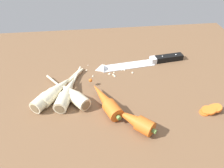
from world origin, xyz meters
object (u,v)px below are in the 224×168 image
Objects in this scene: parsnip_mid_right at (52,93)px; carrot_slice_stack at (210,110)px; chefs_knife at (139,63)px; parsnip_front at (57,90)px; whole_carrot at (106,101)px; parsnip_back at (72,94)px; whole_carrot_second at (133,120)px; parsnip_mid_left at (67,92)px.

parsnip_mid_right is 47.78cm from carrot_slice_stack.
chefs_knife is 32.57cm from parsnip_front.
parsnip_back is (-10.08, 4.40, -0.12)cm from whole_carrot.
whole_carrot reaches higher than chefs_knife.
parsnip_mid_right is at bearing 165.84° from carrot_slice_stack.
whole_carrot_second is at bearing -37.82° from parsnip_back.
carrot_slice_stack is at bearing -15.44° from parsnip_mid_left.
chefs_knife is 2.76× the size of whole_carrot_second.
whole_carrot is at bearing -23.58° from parsnip_back.
parsnip_back is at bearing -145.55° from chefs_knife.
chefs_knife is 1.86× the size of whole_carrot.
whole_carrot is 10.87cm from whole_carrot_second.
carrot_slice_stack is at bearing -14.16° from parsnip_mid_right.
whole_carrot_second is 22.87cm from parsnip_mid_left.
whole_carrot is (-14.61, -21.34, 1.45)cm from chefs_knife.
parsnip_mid_left is at bearing 164.56° from carrot_slice_stack.
carrot_slice_stack is at bearing -11.52° from whole_carrot.
chefs_knife is at bearing 55.61° from whole_carrot.
chefs_knife is 1.84× the size of parsnip_back.
parsnip_front is 0.90× the size of parsnip_mid_right.
parsnip_mid_right is (-22.94, 14.16, -0.12)cm from whole_carrot_second.
parsnip_mid_left is 4.81cm from parsnip_mid_right.
carrot_slice_stack is (40.11, -10.52, -1.13)cm from parsnip_back.
whole_carrot is 16.24cm from parsnip_front.
parsnip_mid_right is (-30.90, -15.77, 1.33)cm from chefs_knife.
parsnip_front and parsnip_mid_left have the same top height.
parsnip_back reaches higher than chefs_knife.
chefs_knife is 31.00cm from whole_carrot_second.
whole_carrot_second is 26.42cm from parsnip_front.
whole_carrot is 0.98× the size of parsnip_front.
whole_carrot_second is 26.96cm from parsnip_mid_right.
whole_carrot is 2.85× the size of carrot_slice_stack.
whole_carrot_second is 0.60× the size of parsnip_mid_right.
parsnip_front is at bearing 151.41° from parsnip_mid_left.
chefs_knife is 29.97cm from parsnip_back.
parsnip_front is 5.27cm from parsnip_back.
whole_carrot is 0.99× the size of parsnip_back.
chefs_knife is at bearing 75.12° from whole_carrot_second.
parsnip_mid_right is at bearing 169.37° from parsnip_back.
whole_carrot_second is at bearing -37.54° from parsnip_mid_left.
parsnip_front is 1.01× the size of parsnip_back.
parsnip_mid_left is at bearing -2.67° from parsnip_mid_right.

